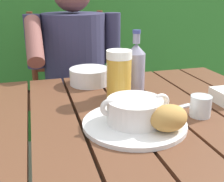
# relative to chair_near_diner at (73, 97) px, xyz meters

# --- Properties ---
(dining_table) EXTENTS (1.24, 0.93, 0.74)m
(dining_table) POSITION_rel_chair_near_diner_xyz_m (-0.03, -0.90, 0.16)
(dining_table) COLOR brown
(dining_table) RESTS_ON ground_plane
(hedge_backdrop) EXTENTS (3.34, 0.81, 1.54)m
(hedge_backdrop) POSITION_rel_chair_near_diner_xyz_m (-0.10, 0.74, 0.32)
(hedge_backdrop) COLOR #2F7329
(hedge_backdrop) RESTS_ON ground_plane
(chair_near_diner) EXTENTS (0.46, 0.45, 0.99)m
(chair_near_diner) POSITION_rel_chair_near_diner_xyz_m (0.00, 0.00, 0.00)
(chair_near_diner) COLOR brown
(chair_near_diner) RESTS_ON ground_plane
(person_eating) EXTENTS (0.48, 0.47, 1.20)m
(person_eating) POSITION_rel_chair_near_diner_xyz_m (-0.00, -0.20, 0.22)
(person_eating) COLOR #34324F
(person_eating) RESTS_ON ground_plane
(serving_plate) EXTENTS (0.29, 0.29, 0.01)m
(serving_plate) POSITION_rel_chair_near_diner_xyz_m (0.04, -0.95, 0.26)
(serving_plate) COLOR white
(serving_plate) RESTS_ON dining_table
(soup_bowl) EXTENTS (0.20, 0.15, 0.07)m
(soup_bowl) POSITION_rel_chair_near_diner_xyz_m (0.04, -0.95, 0.30)
(soup_bowl) COLOR white
(soup_bowl) RESTS_ON serving_plate
(bread_roll) EXTENTS (0.11, 0.09, 0.07)m
(bread_roll) POSITION_rel_chair_near_diner_xyz_m (0.11, -1.02, 0.30)
(bread_roll) COLOR #BF8C44
(bread_roll) RESTS_ON serving_plate
(beer_glass) EXTENTS (0.09, 0.09, 0.17)m
(beer_glass) POSITION_rel_chair_near_diner_xyz_m (0.06, -0.74, 0.34)
(beer_glass) COLOR gold
(beer_glass) RESTS_ON dining_table
(beer_bottle) EXTENTS (0.07, 0.07, 0.23)m
(beer_bottle) POSITION_rel_chair_near_diner_xyz_m (0.14, -0.69, 0.35)
(beer_bottle) COLOR gray
(beer_bottle) RESTS_ON dining_table
(water_glass_small) EXTENTS (0.06, 0.06, 0.06)m
(water_glass_small) POSITION_rel_chair_near_diner_xyz_m (0.25, -0.94, 0.29)
(water_glass_small) COLOR silver
(water_glass_small) RESTS_ON dining_table
(table_knife) EXTENTS (0.14, 0.06, 0.01)m
(table_knife) POSITION_rel_chair_near_diner_xyz_m (0.19, -0.89, 0.26)
(table_knife) COLOR silver
(table_knife) RESTS_ON dining_table
(diner_bowl) EXTENTS (0.16, 0.16, 0.06)m
(diner_bowl) POSITION_rel_chair_near_diner_xyz_m (0.00, -0.55, 0.29)
(diner_bowl) COLOR white
(diner_bowl) RESTS_ON dining_table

